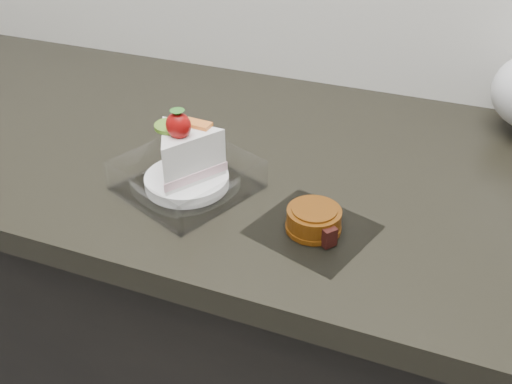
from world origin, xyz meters
The scene contains 3 objects.
counter centered at (0.00, 1.69, 0.45)m, with size 2.04×0.64×0.90m.
cake_tray centered at (-0.11, 1.55, 0.94)m, with size 0.22×0.22×0.13m.
mooncake_wrap centered at (0.09, 1.52, 0.91)m, with size 0.18×0.17×0.03m.
Camera 1 is at (0.24, 0.94, 1.37)m, focal length 40.00 mm.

